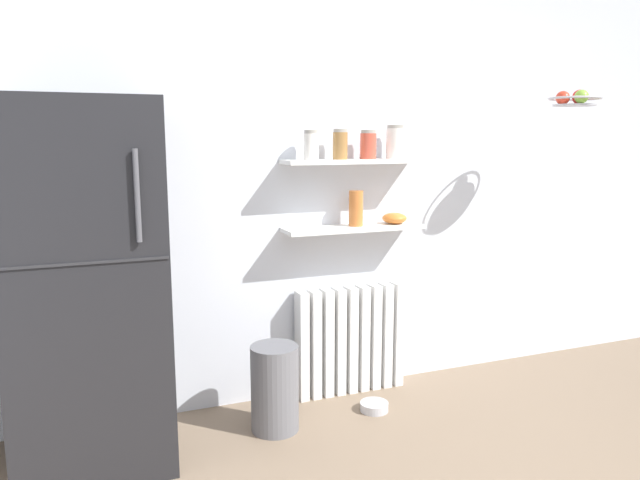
{
  "coord_description": "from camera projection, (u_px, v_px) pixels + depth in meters",
  "views": [
    {
      "loc": [
        -1.43,
        -1.38,
        1.6
      ],
      "look_at": [
        -0.27,
        1.6,
        1.05
      ],
      "focal_mm": 33.66,
      "sensor_mm": 36.0,
      "label": 1
    }
  ],
  "objects": [
    {
      "name": "storage_jar_1",
      "position": [
        340.0,
        144.0,
        3.52
      ],
      "size": [
        0.09,
        0.09,
        0.18
      ],
      "color": "olive",
      "rests_on": "wall_shelf_upper"
    },
    {
      "name": "shelf_bowl",
      "position": [
        394.0,
        218.0,
        3.73
      ],
      "size": [
        0.15,
        0.15,
        0.07
      ],
      "primitive_type": "ellipsoid",
      "color": "orange",
      "rests_on": "wall_shelf_lower"
    },
    {
      "name": "refrigerator",
      "position": [
        86.0,
        286.0,
        2.89
      ],
      "size": [
        0.72,
        0.73,
        1.78
      ],
      "color": "black",
      "rests_on": "ground_plane"
    },
    {
      "name": "vase",
      "position": [
        356.0,
        208.0,
        3.62
      ],
      "size": [
        0.09,
        0.09,
        0.21
      ],
      "primitive_type": "cylinder",
      "color": "#CC7033",
      "rests_on": "wall_shelf_lower"
    },
    {
      "name": "trash_bin",
      "position": [
        275.0,
        388.0,
        3.29
      ],
      "size": [
        0.26,
        0.26,
        0.48
      ],
      "primitive_type": "cylinder",
      "color": "slate",
      "rests_on": "ground_plane"
    },
    {
      "name": "back_wall",
      "position": [
        333.0,
        186.0,
        3.71
      ],
      "size": [
        7.04,
        0.1,
        2.6
      ],
      "primitive_type": "cube",
      "color": "silver",
      "rests_on": "ground_plane"
    },
    {
      "name": "storage_jar_0",
      "position": [
        311.0,
        145.0,
        3.45
      ],
      "size": [
        0.09,
        0.09,
        0.17
      ],
      "color": "silver",
      "rests_on": "wall_shelf_upper"
    },
    {
      "name": "storage_jar_3",
      "position": [
        395.0,
        142.0,
        3.65
      ],
      "size": [
        0.11,
        0.11,
        0.2
      ],
      "color": "silver",
      "rests_on": "wall_shelf_upper"
    },
    {
      "name": "pet_food_bowl",
      "position": [
        374.0,
        407.0,
        3.55
      ],
      "size": [
        0.17,
        0.17,
        0.05
      ],
      "primitive_type": "cylinder",
      "color": "#B7B7BC",
      "rests_on": "ground_plane"
    },
    {
      "name": "wall_shelf_upper",
      "position": [
        354.0,
        161.0,
        3.57
      ],
      "size": [
        0.87,
        0.22,
        0.02
      ],
      "primitive_type": "cube",
      "color": "white"
    },
    {
      "name": "hanging_fruit_basket",
      "position": [
        575.0,
        99.0,
        3.62
      ],
      "size": [
        0.31,
        0.31,
        0.1
      ],
      "color": "#B2B2B7"
    },
    {
      "name": "storage_jar_2",
      "position": [
        368.0,
        145.0,
        3.58
      ],
      "size": [
        0.1,
        0.1,
        0.17
      ],
      "color": "#C64C38",
      "rests_on": "wall_shelf_upper"
    },
    {
      "name": "wall_shelf_lower",
      "position": [
        354.0,
        228.0,
        3.63
      ],
      "size": [
        0.87,
        0.22,
        0.02
      ],
      "primitive_type": "cube",
      "color": "white"
    },
    {
      "name": "radiator",
      "position": [
        350.0,
        339.0,
        3.78
      ],
      "size": [
        0.71,
        0.12,
        0.68
      ],
      "color": "white",
      "rests_on": "ground_plane"
    }
  ]
}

